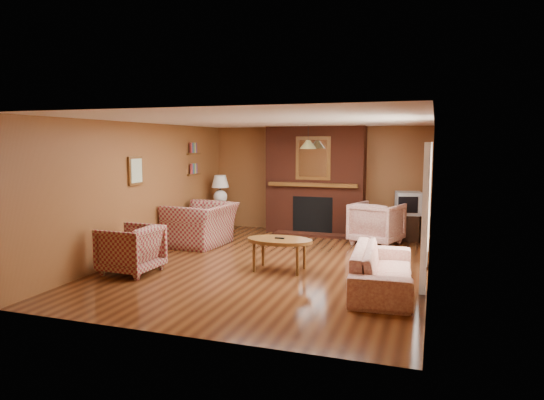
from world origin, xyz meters
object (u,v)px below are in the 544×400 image
(side_table, at_px, (221,218))
(tv_stand, at_px, (408,227))
(plaid_armchair, at_px, (131,249))
(coffee_table, at_px, (280,242))
(plaid_loveseat, at_px, (201,224))
(table_lamp, at_px, (220,188))
(floral_sofa, at_px, (383,269))
(fireplace, at_px, (315,181))
(floral_armchair, at_px, (377,223))
(crt_tv, at_px, (409,203))

(side_table, xyz_separation_m, tv_stand, (4.15, 0.35, -0.05))
(plaid_armchair, distance_m, coffee_table, 2.35)
(plaid_loveseat, relative_size, table_lamp, 1.96)
(floral_sofa, relative_size, table_lamp, 3.08)
(plaid_loveseat, bearing_deg, table_lamp, -166.15)
(floral_sofa, bearing_deg, side_table, 46.30)
(fireplace, relative_size, floral_armchair, 2.59)
(fireplace, xyz_separation_m, table_lamp, (-2.10, -0.53, -0.17))
(plaid_loveseat, height_order, table_lamp, table_lamp)
(fireplace, height_order, plaid_loveseat, fireplace)
(floral_sofa, bearing_deg, plaid_loveseat, 59.84)
(floral_sofa, height_order, crt_tv, crt_tv)
(floral_armchair, relative_size, side_table, 1.44)
(fireplace, xyz_separation_m, side_table, (-2.10, -0.53, -0.86))
(fireplace, height_order, table_lamp, fireplace)
(plaid_armchair, distance_m, tv_stand, 5.70)
(fireplace, xyz_separation_m, plaid_armchair, (-1.95, -4.24, -0.80))
(floral_sofa, bearing_deg, tv_stand, -6.17)
(plaid_armchair, relative_size, table_lamp, 1.26)
(crt_tv, bearing_deg, fireplace, 174.70)
(table_lamp, height_order, tv_stand, table_lamp)
(tv_stand, bearing_deg, floral_sofa, -88.43)
(plaid_loveseat, bearing_deg, crt_tv, 119.41)
(plaid_armchair, distance_m, floral_sofa, 3.87)
(side_table, relative_size, crt_tv, 1.07)
(fireplace, distance_m, coffee_table, 3.45)
(floral_armchair, height_order, tv_stand, floral_armchair)
(crt_tv, bearing_deg, side_table, -175.26)
(plaid_loveseat, xyz_separation_m, crt_tv, (3.90, 1.83, 0.36))
(tv_stand, distance_m, crt_tv, 0.51)
(fireplace, relative_size, tv_stand, 4.41)
(table_lamp, bearing_deg, floral_armchair, -3.76)
(fireplace, distance_m, plaid_armchair, 4.74)
(side_table, height_order, tv_stand, side_table)
(plaid_loveseat, xyz_separation_m, tv_stand, (3.90, 1.83, -0.15))
(plaid_loveseat, bearing_deg, side_table, -166.15)
(plaid_armchair, distance_m, side_table, 3.71)
(fireplace, bearing_deg, plaid_armchair, -114.68)
(side_table, bearing_deg, floral_armchair, -3.76)
(crt_tv, bearing_deg, table_lamp, -175.26)
(side_table, xyz_separation_m, crt_tv, (4.15, 0.34, 0.46))
(floral_armchair, bearing_deg, floral_sofa, 116.03)
(plaid_armchair, bearing_deg, table_lamp, -175.28)
(coffee_table, height_order, side_table, side_table)
(tv_stand, bearing_deg, crt_tv, -86.10)
(plaid_armchair, bearing_deg, side_table, -175.28)
(crt_tv, bearing_deg, tv_stand, 90.00)
(plaid_loveseat, height_order, tv_stand, plaid_loveseat)
(floral_armchair, distance_m, side_table, 3.58)
(side_table, bearing_deg, floral_sofa, -39.86)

